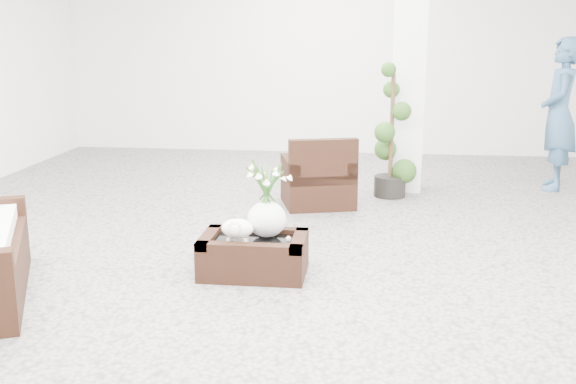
# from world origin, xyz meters

# --- Properties ---
(ground) EXTENTS (11.00, 11.00, 0.00)m
(ground) POSITION_xyz_m (0.00, 0.00, 0.00)
(ground) COLOR gray
(ground) RESTS_ON ground
(column) EXTENTS (0.40, 0.40, 3.50)m
(column) POSITION_xyz_m (1.20, 2.80, 1.75)
(column) COLOR white
(column) RESTS_ON ground
(coffee_table) EXTENTS (0.90, 0.60, 0.31)m
(coffee_table) POSITION_xyz_m (-0.24, -0.60, 0.16)
(coffee_table) COLOR black
(coffee_table) RESTS_ON ground
(sheep_figurine) EXTENTS (0.28, 0.23, 0.21)m
(sheep_figurine) POSITION_xyz_m (-0.36, -0.70, 0.42)
(sheep_figurine) COLOR white
(sheep_figurine) RESTS_ON coffee_table
(planter_narcissus) EXTENTS (0.44, 0.44, 0.80)m
(planter_narcissus) POSITION_xyz_m (-0.14, -0.50, 0.71)
(planter_narcissus) COLOR white
(planter_narcissus) RESTS_ON coffee_table
(tealight) EXTENTS (0.04, 0.04, 0.03)m
(tealight) POSITION_xyz_m (0.06, -0.58, 0.33)
(tealight) COLOR white
(tealight) RESTS_ON coffee_table
(armchair) EXTENTS (0.98, 0.95, 0.85)m
(armchair) POSITION_xyz_m (0.12, 1.86, 0.43)
(armchair) COLOR black
(armchair) RESTS_ON ground
(topiary) EXTENTS (0.44, 0.44, 1.65)m
(topiary) POSITION_xyz_m (1.00, 2.39, 0.82)
(topiary) COLOR #234115
(topiary) RESTS_ON ground
(shopper) EXTENTS (0.61, 0.80, 1.98)m
(shopper) POSITION_xyz_m (3.17, 3.10, 0.99)
(shopper) COLOR #335272
(shopper) RESTS_ON ground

